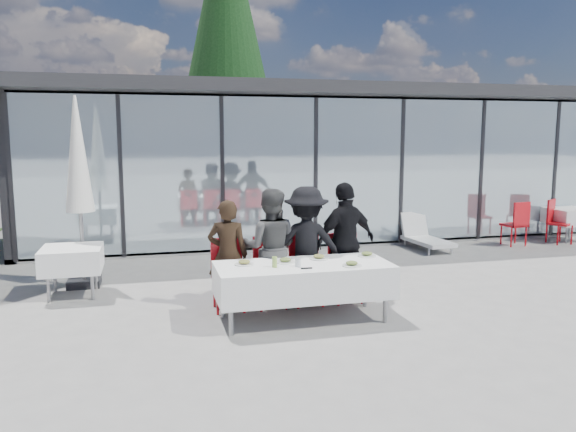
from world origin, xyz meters
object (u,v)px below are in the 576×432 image
Objects in this scene: diner_c at (306,245)px; plate_c at (319,257)px; dining_table at (303,280)px; diner_chair_b at (270,268)px; juice_bottle at (275,262)px; spare_chair_a at (556,219)px; market_umbrella at (78,166)px; folded_eyeglasses at (306,268)px; plate_b at (285,261)px; plate_d at (367,255)px; diner_chair_c at (306,266)px; conifer_tree at (227,31)px; spare_chair_b at (517,222)px; lounger at (423,236)px; diner_d at (345,242)px; diner_chair_d at (344,264)px; diner_a at (228,255)px; plate_a at (244,263)px; plate_extra at (352,264)px; spare_table_right at (569,217)px; diner_chair_a at (228,270)px; spare_table_left at (72,259)px; diner_b at (270,248)px.

diner_c is 6.65× the size of plate_c.
diner_chair_b reaches higher than dining_table.
plate_c is 1.86× the size of juice_bottle.
market_umbrella is (-9.84, -1.24, 1.39)m from spare_chair_a.
dining_table is 0.35m from folded_eyeglasses.
plate_b is 0.49m from plate_c.
dining_table is 1.02m from plate_d.
plate_d is 4.66m from market_umbrella.
diner_chair_c is (-0.00, 0.03, -0.30)m from diner_c.
plate_d is 0.02× the size of conifer_tree.
spare_chair_b is 2.11m from lounger.
spare_chair_b is at bearing -63.42° from conifer_tree.
lounger is (3.81, 4.19, -0.50)m from folded_eyeglasses.
plate_c reaches higher than lounger.
diner_d is (0.59, -0.03, 0.33)m from diner_chair_c.
diner_chair_d is at bearing 49.48° from folded_eyeglasses.
diner_a reaches higher than plate_a.
lounger is (3.77, 3.92, -0.28)m from dining_table.
dining_table is 0.82m from diner_c.
diner_a is 1.12m from diner_c.
diner_a is at bearing -179.03° from diner_chair_d.
plate_extra is at bearing -17.06° from plate_a.
plate_d is at bearing -179.93° from diner_a.
spare_chair_b is (5.59, 2.89, -0.30)m from diner_c.
plate_c is (-0.56, -0.54, 0.24)m from diner_chair_d.
plate_a reaches higher than dining_table.
spare_table_right reaches higher than lounger.
diner_c is 1.95× the size of spare_table_right.
lounger is (6.72, 1.45, -1.67)m from market_umbrella.
plate_a is 0.08× the size of market_umbrella.
diner_a is at bearing -98.28° from conifer_tree.
diner_a is 6.05× the size of plate_c.
diner_a is 0.15× the size of conifer_tree.
diner_d reaches higher than plate_a.
plate_extra is at bearing -35.41° from diner_chair_a.
spare_chair_a is (7.30, 3.81, -0.28)m from juice_bottle.
diner_chair_c and spare_chair_a have the same top height.
diner_c is at bearing -137.79° from lounger.
diner_chair_d is at bearing 43.85° from plate_c.
conifer_tree reaches higher than spare_chair_a.
diner_chair_b is 3.86× the size of plate_d.
juice_bottle is at bearing -145.68° from diner_chair_d.
folded_eyeglasses is at bearing -50.49° from diner_chair_a.
spare_table_left is 0.88× the size of spare_chair_b.
diner_chair_b is (0.60, 0.03, -0.23)m from diner_a.
conifer_tree is (1.24, 12.61, 5.45)m from diner_chair_b.
plate_a is (-0.99, -0.62, 0.24)m from diner_chair_c.
diner_chair_c is at bearing 54.07° from plate_b.
spare_table_right is at bearing 26.34° from plate_b.
plate_b is (0.07, -0.60, -0.06)m from diner_b.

